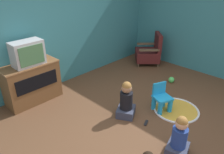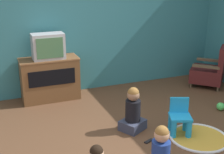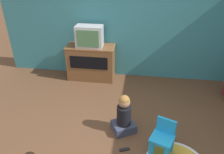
{
  "view_description": "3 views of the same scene",
  "coord_description": "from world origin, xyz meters",
  "px_view_note": "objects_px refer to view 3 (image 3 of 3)",
  "views": [
    {
      "loc": [
        -2.58,
        -1.69,
        2.37
      ],
      "look_at": [
        -0.12,
        0.69,
        0.67
      ],
      "focal_mm": 35.0,
      "sensor_mm": 36.0,
      "label": 1
    },
    {
      "loc": [
        -1.92,
        -3.38,
        2.23
      ],
      "look_at": [
        -0.27,
        0.73,
        0.74
      ],
      "focal_mm": 50.0,
      "sensor_mm": 36.0,
      "label": 2
    },
    {
      "loc": [
        0.11,
        -2.29,
        2.47
      ],
      "look_at": [
        -0.34,
        0.88,
        0.69
      ],
      "focal_mm": 35.0,
      "sensor_mm": 36.0,
      "label": 3
    }
  ],
  "objects_px": {
    "tv_cabinet": "(91,62)",
    "television": "(89,36)",
    "child_watching_left": "(124,116)",
    "remote_control": "(124,149)",
    "yellow_kid_chair": "(162,140)"
  },
  "relations": [
    {
      "from": "yellow_kid_chair",
      "to": "child_watching_left",
      "type": "height_order",
      "value": "child_watching_left"
    },
    {
      "from": "yellow_kid_chair",
      "to": "remote_control",
      "type": "bearing_deg",
      "value": -153.07
    },
    {
      "from": "television",
      "to": "remote_control",
      "type": "xyz_separation_m",
      "value": [
        0.94,
        -2.01,
        -0.99
      ]
    },
    {
      "from": "remote_control",
      "to": "yellow_kid_chair",
      "type": "bearing_deg",
      "value": -16.48
    },
    {
      "from": "child_watching_left",
      "to": "remote_control",
      "type": "distance_m",
      "value": 0.5
    },
    {
      "from": "tv_cabinet",
      "to": "child_watching_left",
      "type": "height_order",
      "value": "tv_cabinet"
    },
    {
      "from": "television",
      "to": "child_watching_left",
      "type": "xyz_separation_m",
      "value": [
        0.89,
        -1.61,
        -0.72
      ]
    },
    {
      "from": "child_watching_left",
      "to": "remote_control",
      "type": "bearing_deg",
      "value": -111.22
    },
    {
      "from": "tv_cabinet",
      "to": "yellow_kid_chair",
      "type": "relative_size",
      "value": 2.0
    },
    {
      "from": "television",
      "to": "child_watching_left",
      "type": "relative_size",
      "value": 0.83
    },
    {
      "from": "television",
      "to": "yellow_kid_chair",
      "type": "bearing_deg",
      "value": -53.33
    },
    {
      "from": "yellow_kid_chair",
      "to": "remote_control",
      "type": "xyz_separation_m",
      "value": [
        -0.52,
        -0.05,
        -0.21
      ]
    },
    {
      "from": "tv_cabinet",
      "to": "remote_control",
      "type": "distance_m",
      "value": 2.3
    },
    {
      "from": "child_watching_left",
      "to": "remote_control",
      "type": "xyz_separation_m",
      "value": [
        0.06,
        -0.41,
        -0.28
      ]
    },
    {
      "from": "tv_cabinet",
      "to": "television",
      "type": "xyz_separation_m",
      "value": [
        -0.0,
        -0.04,
        0.6
      ]
    }
  ]
}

